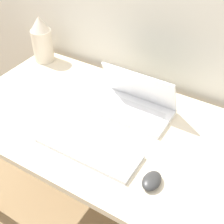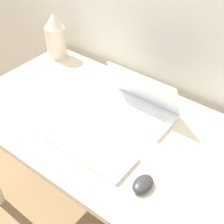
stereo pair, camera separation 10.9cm
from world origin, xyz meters
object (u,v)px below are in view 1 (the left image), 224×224
at_px(keyboard, 88,148).
at_px(vase, 42,40).
at_px(laptop, 135,103).
at_px(mouse, 152,181).

distance_m(keyboard, vase, 0.76).
height_order(laptop, keyboard, laptop).
height_order(keyboard, mouse, mouse).
xyz_separation_m(laptop, mouse, (0.24, -0.33, -0.03)).
bearing_deg(vase, mouse, -27.54).
bearing_deg(mouse, keyboard, 176.00).
relative_size(keyboard, vase, 1.65).
bearing_deg(vase, laptop, -11.73).
bearing_deg(laptop, vase, 168.27).
xyz_separation_m(laptop, vase, (-0.65, 0.13, 0.08)).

